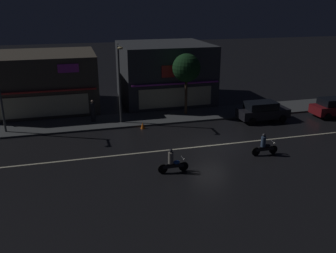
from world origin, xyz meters
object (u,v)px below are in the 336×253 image
Objects in this scene: pedestrian_on_sidewalk at (93,111)px; parked_car_trailing at (335,107)px; streetlamp_mid at (120,77)px; motorcycle_lead at (264,146)px; parked_car_near_kerb at (262,111)px; motorcycle_trailing_far at (172,163)px; traffic_cone at (143,125)px.

pedestrian_on_sidewalk is 0.43× the size of parked_car_trailing.
motorcycle_lead is at bearing -46.46° from streetlamp_mid.
parked_car_trailing reaches higher than motorcycle_lead.
parked_car_near_kerb is 2.26× the size of motorcycle_lead.
motorcycle_trailing_far is at bearing 108.83° from pedestrian_on_sidewalk.
motorcycle_lead is 1.00× the size of motorcycle_trailing_far.
parked_car_near_kerb is at bearing 166.15° from pedestrian_on_sidewalk.
streetlamp_mid is 12.51m from motorcycle_lead.
pedestrian_on_sidewalk reaches higher than parked_car_trailing.
pedestrian_on_sidewalk is 14.39m from parked_car_near_kerb.
pedestrian_on_sidewalk is 0.43× the size of parked_car_near_kerb.
parked_car_trailing is at bearing -4.49° from parked_car_near_kerb.
pedestrian_on_sidewalk is 14.39m from motorcycle_lead.
motorcycle_lead reaches higher than traffic_cone.
pedestrian_on_sidewalk reaches higher than parked_car_near_kerb.
pedestrian_on_sidewalk reaches higher than motorcycle_trailing_far.
parked_car_trailing is 2.26× the size of motorcycle_trailing_far.
parked_car_trailing is at bearing -8.04° from streetlamp_mid.
motorcycle_lead is (-3.51, -6.64, -0.24)m from parked_car_near_kerb.
motorcycle_lead is at bearing 135.89° from pedestrian_on_sidewalk.
streetlamp_mid is 1.50× the size of parked_car_trailing.
parked_car_near_kerb is at bearing -3.44° from traffic_cone.
pedestrian_on_sidewalk is (-2.22, 1.06, -3.00)m from streetlamp_mid.
parked_car_near_kerb is (14.04, -3.16, -0.13)m from pedestrian_on_sidewalk.
parked_car_near_kerb is 12.65m from motorcycle_trailing_far.
parked_car_near_kerb is 10.34m from traffic_cone.
traffic_cone is at bearing 144.56° from pedestrian_on_sidewalk.
streetlamp_mid is 3.51× the size of pedestrian_on_sidewalk.
motorcycle_lead is at bearing -46.89° from traffic_cone.
pedestrian_on_sidewalk is at bearing -64.44° from motorcycle_trailing_far.
motorcycle_trailing_far is (3.90, -10.73, -0.36)m from pedestrian_on_sidewalk.
parked_car_near_kerb is 1.00× the size of parked_car_trailing.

